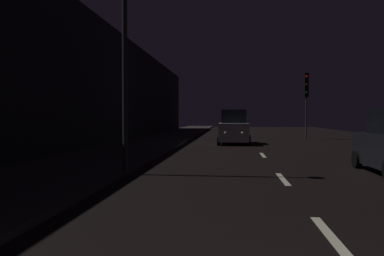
% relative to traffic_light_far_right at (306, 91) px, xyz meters
% --- Properties ---
extents(ground, '(26.05, 84.00, 0.02)m').
position_rel_traffic_light_far_right_xyz_m(ground, '(-4.53, -4.21, -3.89)').
color(ground, black).
extents(sidewalk_left, '(4.40, 84.00, 0.15)m').
position_rel_traffic_light_far_right_xyz_m(sidewalk_left, '(-11.35, -4.21, -3.80)').
color(sidewalk_left, '#33302D').
rests_on(sidewalk_left, ground).
extents(building_facade_left, '(0.80, 63.00, 7.58)m').
position_rel_traffic_light_far_right_xyz_m(building_facade_left, '(-13.95, -7.71, -0.08)').
color(building_facade_left, black).
rests_on(building_facade_left, ground).
extents(lane_centerline, '(0.16, 14.37, 0.01)m').
position_rel_traffic_light_far_right_xyz_m(lane_centerline, '(-4.53, -19.89, -3.87)').
color(lane_centerline, beige).
rests_on(lane_centerline, ground).
extents(traffic_light_far_right, '(0.32, 0.46, 5.29)m').
position_rel_traffic_light_far_right_xyz_m(traffic_light_far_right, '(0.00, 0.00, 0.00)').
color(traffic_light_far_right, '#38383A').
rests_on(traffic_light_far_right, ground).
extents(streetlamp_overhead, '(1.70, 0.44, 6.99)m').
position_rel_traffic_light_far_right_xyz_m(streetlamp_overhead, '(-8.79, -19.96, 0.78)').
color(streetlamp_overhead, '#2D2D30').
rests_on(streetlamp_overhead, ground).
extents(car_approaching_headlights, '(2.06, 4.47, 2.25)m').
position_rel_traffic_light_far_right_xyz_m(car_approaching_headlights, '(-5.83, -6.02, -2.85)').
color(car_approaching_headlights, silver).
rests_on(car_approaching_headlights, ground).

